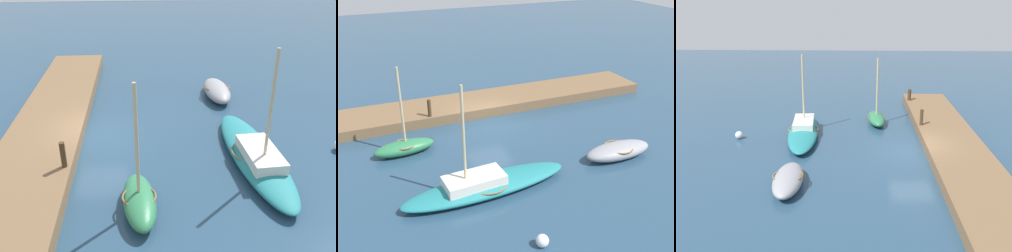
% 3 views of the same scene
% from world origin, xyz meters
% --- Properties ---
extents(ground_plane, '(84.00, 84.00, 0.00)m').
position_xyz_m(ground_plane, '(0.00, 0.00, 0.00)').
color(ground_plane, navy).
extents(dock_platform, '(23.33, 3.34, 0.60)m').
position_xyz_m(dock_platform, '(0.00, -2.34, 0.30)').
color(dock_platform, brown).
rests_on(dock_platform, ground_plane).
extents(rowboat_green, '(3.18, 1.38, 4.62)m').
position_xyz_m(rowboat_green, '(5.33, 1.89, 0.42)').
color(rowboat_green, '#2D7A4C').
rests_on(rowboat_green, ground_plane).
extents(rowboat_grey, '(3.66, 1.47, 0.79)m').
position_xyz_m(rowboat_grey, '(-4.48, 6.51, 0.40)').
color(rowboat_grey, '#939399').
rests_on(rowboat_grey, ground_plane).
extents(sailboat_teal, '(7.75, 2.34, 5.09)m').
position_xyz_m(sailboat_teal, '(2.71, 6.68, 0.39)').
color(sailboat_teal, teal).
rests_on(sailboat_teal, ground_plane).
extents(mooring_post_west, '(0.21, 0.21, 1.03)m').
position_xyz_m(mooring_post_west, '(3.32, -0.92, 1.12)').
color(mooring_post_west, '#47331E').
rests_on(mooring_post_west, dock_platform).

